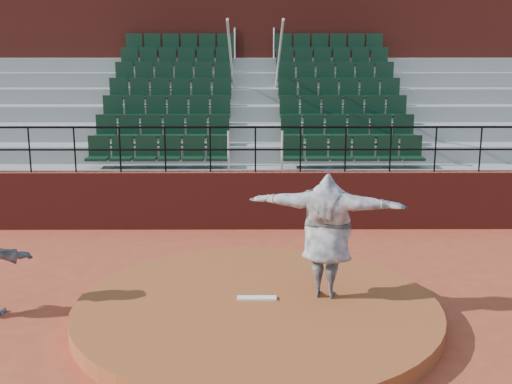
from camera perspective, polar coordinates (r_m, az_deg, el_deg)
ground at (r=9.90m, az=0.08°, el=-11.16°), size 90.00×90.00×0.00m
pitchers_mound at (r=9.85m, az=0.08°, el=-10.49°), size 5.50×5.50×0.25m
pitching_rubber at (r=9.93m, az=0.08°, el=-9.41°), size 0.60×0.15×0.03m
boundary_wall at (r=14.45m, az=-0.05°, el=-0.72°), size 24.00×0.30×1.30m
wall_railing at (r=14.19m, az=-0.06°, el=4.70°), size 24.04×0.05×1.03m
seating_deck at (r=17.88m, az=-0.11°, el=4.46°), size 24.00×5.97×4.63m
press_box_facade at (r=21.66m, az=-0.15°, el=11.50°), size 24.00×3.00×7.10m
pitcher at (r=9.83m, az=6.30°, el=-3.86°), size 2.46×1.23×1.93m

